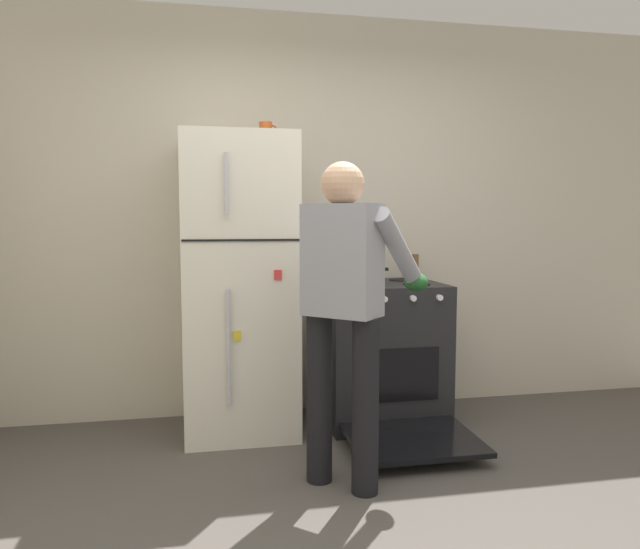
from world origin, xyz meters
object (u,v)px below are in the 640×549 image
at_px(person_cook, 346,294).
at_px(coffee_mug, 266,130).
at_px(refrigerator, 239,286).
at_px(pepper_mill, 415,266).
at_px(red_pot, 361,275).
at_px(stove_range, 382,354).

distance_m(person_cook, coffee_mug, 1.35).
height_order(refrigerator, pepper_mill, refrigerator).
relative_size(red_pot, pepper_mill, 2.16).
height_order(refrigerator, coffee_mug, coffee_mug).
bearing_deg(stove_range, refrigerator, 178.91).
distance_m(coffee_mug, pepper_mill, 1.37).
bearing_deg(red_pot, refrigerator, 176.30).
xyz_separation_m(refrigerator, red_pot, (0.77, -0.05, 0.06)).
bearing_deg(coffee_mug, refrigerator, -164.60).
height_order(refrigerator, person_cook, refrigerator).
bearing_deg(refrigerator, coffee_mug, 15.40).
distance_m(stove_range, red_pot, 0.55).
bearing_deg(red_pot, person_cook, -109.72).
height_order(stove_range, coffee_mug, coffee_mug).
bearing_deg(red_pot, pepper_mill, 28.52).
height_order(refrigerator, red_pot, refrigerator).
bearing_deg(stove_range, coffee_mug, 174.79).
xyz_separation_m(refrigerator, stove_range, (0.93, -0.02, -0.47)).
relative_size(refrigerator, coffee_mug, 16.37).
bearing_deg(coffee_mug, red_pot, -9.68).
xyz_separation_m(stove_range, red_pot, (-0.16, -0.03, 0.52)).
relative_size(red_pot, coffee_mug, 3.25).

